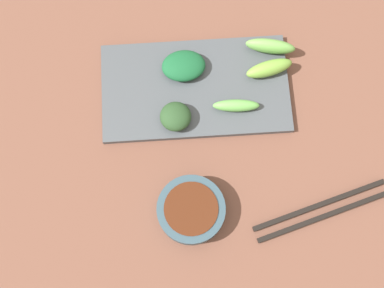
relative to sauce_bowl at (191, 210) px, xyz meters
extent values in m
cube|color=brown|center=(0.15, -0.02, -0.03)|extent=(2.10, 2.10, 0.02)
cylinder|color=#334C58|center=(0.00, 0.00, 0.00)|extent=(0.11, 0.11, 0.03)
cylinder|color=#49200E|center=(0.00, 0.00, 0.00)|extent=(0.09, 0.09, 0.02)
cube|color=#464C51|center=(0.21, -0.02, -0.01)|extent=(0.18, 0.32, 0.01)
ellipsoid|color=#78AD41|center=(0.23, -0.15, 0.01)|extent=(0.04, 0.09, 0.03)
ellipsoid|color=#69B552|center=(0.17, -0.09, 0.00)|extent=(0.03, 0.08, 0.02)
ellipsoid|color=#195B31|center=(0.25, 0.00, 0.01)|extent=(0.06, 0.08, 0.03)
ellipsoid|color=#6FB050|center=(0.27, -0.15, 0.01)|extent=(0.04, 0.09, 0.03)
ellipsoid|color=#294926|center=(0.16, 0.02, 0.01)|extent=(0.06, 0.06, 0.03)
cube|color=black|center=(-0.02, -0.21, -0.02)|extent=(0.07, 0.22, 0.01)
cube|color=black|center=(0.00, -0.21, -0.02)|extent=(0.07, 0.22, 0.01)
camera|label=1|loc=(-0.11, 0.01, 0.80)|focal=47.22mm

